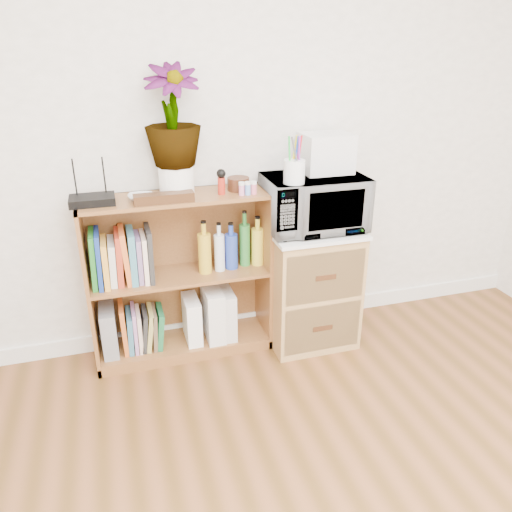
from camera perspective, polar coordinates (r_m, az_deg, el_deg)
name	(u,v)px	position (r m, az deg, el deg)	size (l,w,h in m)	color
skirting_board	(236,321)	(3.21, -2.33, -7.46)	(4.00, 0.02, 0.10)	white
bookshelf	(180,278)	(2.83, -8.64, -2.46)	(1.00, 0.30, 0.95)	brown
wicker_unit	(309,286)	(3.00, 6.06, -3.40)	(0.50, 0.45, 0.70)	#9E7542
microwave	(314,203)	(2.79, 6.60, 6.06)	(0.54, 0.37, 0.30)	silver
pen_cup	(294,172)	(2.59, 4.39, 9.59)	(0.11, 0.11, 0.12)	white
small_appliance	(326,153)	(2.83, 7.97, 11.59)	(0.27, 0.22, 0.21)	silver
router	(92,200)	(2.61, -18.21, 6.09)	(0.22, 0.15, 0.04)	black
white_bowl	(141,197)	(2.61, -13.01, 6.54)	(0.13, 0.13, 0.03)	silver
plant_pot	(176,180)	(2.65, -9.08, 8.54)	(0.18, 0.18, 0.15)	white
potted_plant	(172,116)	(2.59, -9.55, 15.52)	(0.28, 0.28, 0.50)	#307A30
trinket_box	(164,198)	(2.54, -10.48, 6.54)	(0.30, 0.07, 0.05)	#361A0E
kokeshi_doll	(221,186)	(2.64, -3.97, 7.99)	(0.04, 0.04, 0.09)	#AD2415
wooden_bowl	(238,184)	(2.72, -2.03, 8.24)	(0.12, 0.12, 0.07)	#3A2010
paint_jars	(248,189)	(2.63, -0.95, 7.63)	(0.12, 0.04, 0.06)	pink
file_box	(109,330)	(2.94, -16.46, -8.12)	(0.08, 0.22, 0.27)	gray
magazine_holder_left	(192,319)	(2.95, -7.33, -7.15)	(0.08, 0.21, 0.27)	white
magazine_holder_mid	(213,312)	(2.96, -4.95, -6.45)	(0.10, 0.25, 0.31)	silver
magazine_holder_right	(225,312)	(2.98, -3.58, -6.44)	(0.09, 0.23, 0.29)	silver
cookbooks	(122,257)	(2.74, -15.11, -0.16)	(0.32, 0.20, 0.30)	#207A25
liquor_bottles	(231,244)	(2.81, -2.84, 1.35)	(0.38, 0.07, 0.31)	gold
lower_books	(141,328)	(2.95, -12.98, -8.02)	(0.24, 0.19, 0.28)	#C75C23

